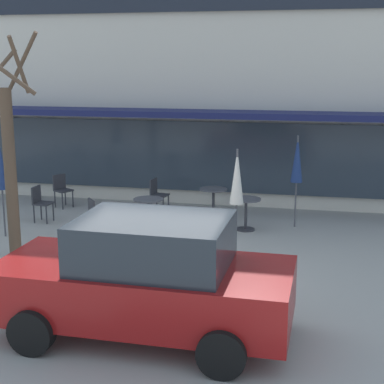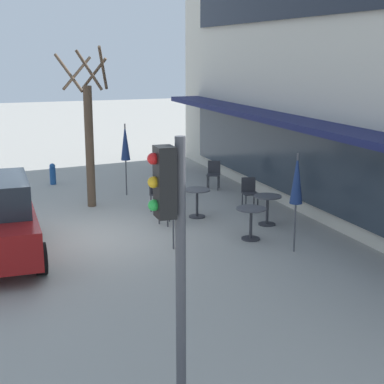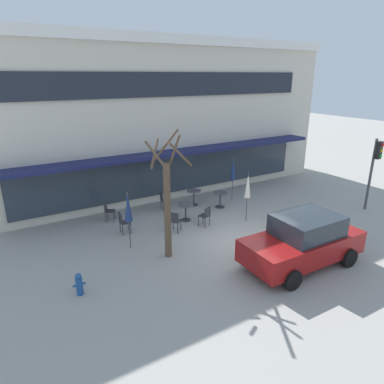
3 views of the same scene
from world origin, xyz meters
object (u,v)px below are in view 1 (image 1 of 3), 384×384
Objects in this scene: patio_umbrella_cream_folded at (297,160)px; street_tree at (9,156)px; cafe_table_near_wall at (246,209)px; cafe_chair_0 at (154,220)px; cafe_chair_4 at (62,188)px; cafe_chair_3 at (96,215)px; patio_umbrella_green_folded at (1,166)px; cafe_table_streetside at (148,209)px; patio_umbrella_corner_open at (237,178)px; parked_sedan at (146,278)px; cafe_chair_2 at (157,193)px; cafe_table_by_tree at (213,198)px; cafe_chair_1 at (40,201)px.

street_tree is (-5.44, -3.44, 0.43)m from patio_umbrella_cream_folded.
patio_umbrella_cream_folded reaches higher than cafe_table_near_wall.
cafe_chair_0 is 4.28m from cafe_chair_4.
cafe_table_near_wall is 3.46m from cafe_chair_3.
cafe_table_near_wall is at bearing 39.44° from cafe_chair_0.
cafe_chair_3 is (2.07, 0.36, -1.10)m from patio_umbrella_green_folded.
cafe_table_streetside is at bearing -167.17° from cafe_table_near_wall.
patio_umbrella_green_folded and patio_umbrella_corner_open have the same top height.
patio_umbrella_cream_folded is 6.45m from street_tree.
parked_sedan is at bearing -37.86° from street_tree.
street_tree reaches higher than patio_umbrella_green_folded.
cafe_chair_0 is 1.00× the size of cafe_chair_3.
cafe_chair_2 is (-2.52, 3.07, -1.10)m from patio_umbrella_corner_open.
patio_umbrella_corner_open is 2.47× the size of cafe_chair_4.
cafe_table_by_tree is 5.16m from patio_umbrella_green_folded.
patio_umbrella_green_folded is 0.49× the size of street_tree.
patio_umbrella_corner_open is at bearing 78.87° from parked_sedan.
cafe_chair_1 is at bearing 176.72° from cafe_table_streetside.
patio_umbrella_cream_folded is at bearing -5.99° from cafe_chair_4.
cafe_table_near_wall is 0.85× the size of cafe_chair_3.
cafe_table_streetside is 1.00× the size of cafe_table_by_tree.
patio_umbrella_cream_folded reaches higher than cafe_chair_0.
cafe_chair_0 is 3.42m from cafe_chair_1.
cafe_table_near_wall is 0.85× the size of cafe_chair_0.
cafe_chair_0 is 1.00× the size of cafe_chair_1.
street_tree reaches higher than cafe_chair_3.
parked_sedan is at bearing -75.33° from cafe_chair_0.
patio_umbrella_green_folded is 2.47× the size of cafe_chair_0.
cafe_table_near_wall is 5.44m from street_tree.
patio_umbrella_cream_folded is at bearing -9.94° from cafe_chair_2.
patio_umbrella_corner_open reaches higher than cafe_chair_2.
cafe_chair_2 is at bearing 103.96° from cafe_chair_0.
cafe_chair_4 is (-2.94, 1.68, 0.01)m from cafe_table_streetside.
cafe_chair_2 is (-2.47, 1.15, 0.01)m from cafe_table_near_wall.
cafe_chair_1 is 0.20× the size of street_tree.
street_tree is (-2.50, -1.43, 1.54)m from cafe_chair_0.
parked_sedan is at bearing -75.60° from cafe_chair_2.
cafe_chair_0 is 4.39m from parked_sedan.
cafe_chair_2 and cafe_chair_3 have the same top height.
cafe_chair_0 is 0.20× the size of street_tree.
patio_umbrella_cream_folded is 4.82m from cafe_chair_3.
parked_sedan is (2.49, -4.42, 0.35)m from cafe_chair_3.
parked_sedan reaches higher than cafe_table_by_tree.
cafe_table_near_wall is at bearing -44.18° from cafe_table_by_tree.
cafe_chair_3 and cafe_chair_4 have the same top height.
street_tree is (-3.38, -3.84, 1.55)m from cafe_table_by_tree.
cafe_table_near_wall is 0.85× the size of cafe_chair_2.
patio_umbrella_cream_folded is 0.52× the size of parked_sedan.
cafe_table_by_tree is at bearing 91.99° from parked_sedan.
cafe_chair_4 is (-5.17, 1.17, 0.01)m from cafe_table_near_wall.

